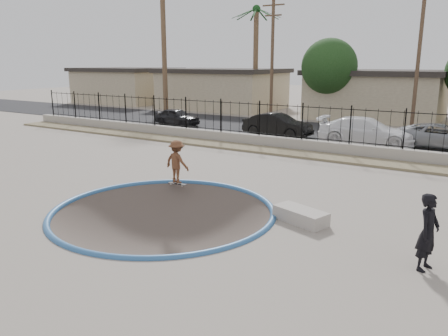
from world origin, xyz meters
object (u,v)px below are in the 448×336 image
Objects in this scene: skater at (177,164)px; car_b at (277,125)px; car_c at (366,131)px; car_d at (441,136)px; skateboard at (178,184)px; car_a at (177,117)px; videographer at (428,232)px; concrete_ledge at (301,216)px.

skater reaches higher than car_b.
car_c is 1.13× the size of car_d.
car_a is (-9.79, 12.61, 0.59)m from skateboard.
skater is at bearing 146.09° from car_d.
skater is 0.35× the size of car_d.
car_b is (8.36, -0.67, 0.10)m from car_a.
videographer is (8.96, -2.55, 0.83)m from skateboard.
videographer is (8.96, -2.55, 0.07)m from skater.
videographer is at bearing -20.49° from concrete_ledge.
concrete_ledge is at bearing -16.67° from skateboard.
concrete_ledge is 0.34× the size of car_d.
skateboard is 15.98m from car_a.
videographer is 0.34× the size of car_c.
car_b is at bearing 93.53° from car_d.
car_b is at bearing 50.22° from videographer.
car_a is (-15.26, 13.86, 0.45)m from concrete_ledge.
car_d reaches higher than skateboard.
car_c reaches higher than skateboard.
skateboard is 0.18× the size of car_b.
car_a is at bearing 137.75° from concrete_ledge.
car_a is 17.39m from car_d.
concrete_ledge is (5.46, -1.24, 0.15)m from skateboard.
car_d is at bearing -76.62° from car_c.
car_b reaches higher than car_d.
car_c is (13.73, -0.63, 0.15)m from car_a.
concrete_ledge is (-3.50, 1.31, -0.68)m from videographer.
car_b reaches higher than skateboard.
videographer is 1.10× the size of concrete_ledge.
car_a is 8.38m from car_b.
videographer is at bearing -141.63° from car_b.
concrete_ledge is 14.52m from car_d.
car_a is 13.75m from car_c.
car_d is at bearing -115.36° from skater.
skater reaches higher than car_d.
car_d reaches higher than car_a.
skater is 15.15m from car_d.
car_c reaches higher than car_a.
car_b is at bearing -78.44° from skater.
videographer is at bearing -19.74° from skateboard.
car_a is at bearing 87.81° from car_d.
car_d is at bearing 81.57° from concrete_ledge.
skater is 1.01× the size of concrete_ledge.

